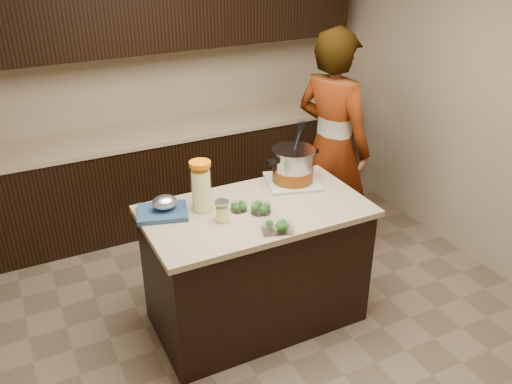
% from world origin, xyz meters
% --- Properties ---
extents(ground_plane, '(4.00, 4.00, 0.00)m').
position_xyz_m(ground_plane, '(0.00, 0.00, 0.00)').
color(ground_plane, brown).
rests_on(ground_plane, ground).
extents(room_shell, '(4.04, 4.04, 2.72)m').
position_xyz_m(room_shell, '(0.00, 0.00, 1.71)').
color(room_shell, tan).
rests_on(room_shell, ground).
extents(back_cabinets, '(3.60, 0.63, 2.33)m').
position_xyz_m(back_cabinets, '(0.00, 1.74, 0.94)').
color(back_cabinets, black).
rests_on(back_cabinets, ground).
extents(island, '(1.46, 0.81, 0.90)m').
position_xyz_m(island, '(0.00, 0.00, 0.45)').
color(island, black).
rests_on(island, ground).
extents(dish_towel, '(0.44, 0.44, 0.02)m').
position_xyz_m(dish_towel, '(0.40, 0.23, 0.91)').
color(dish_towel, '#668A5D').
rests_on(dish_towel, island).
extents(stock_pot, '(0.43, 0.34, 0.43)m').
position_xyz_m(stock_pot, '(0.40, 0.22, 1.02)').
color(stock_pot, '#B7B7BC').
rests_on(stock_pot, dish_towel).
extents(lemonade_pitcher, '(0.15, 0.15, 0.33)m').
position_xyz_m(lemonade_pitcher, '(-0.32, 0.14, 1.05)').
color(lemonade_pitcher, '#FAF598').
rests_on(lemonade_pitcher, island).
extents(mason_jar, '(0.12, 0.12, 0.15)m').
position_xyz_m(mason_jar, '(-0.26, -0.05, 0.97)').
color(mason_jar, '#FAF598').
rests_on(mason_jar, island).
extents(broccoli_tub_left, '(0.14, 0.14, 0.05)m').
position_xyz_m(broccoli_tub_left, '(-0.11, 0.03, 0.92)').
color(broccoli_tub_left, silver).
rests_on(broccoli_tub_left, island).
extents(broccoli_tub_right, '(0.17, 0.17, 0.06)m').
position_xyz_m(broccoli_tub_right, '(0.00, -0.06, 0.93)').
color(broccoli_tub_right, silver).
rests_on(broccoli_tub_right, island).
extents(broccoli_tub_rect, '(0.22, 0.19, 0.07)m').
position_xyz_m(broccoli_tub_rect, '(-0.01, -0.31, 0.93)').
color(broccoli_tub_rect, silver).
rests_on(broccoli_tub_rect, island).
extents(blue_tray, '(0.37, 0.33, 0.12)m').
position_xyz_m(blue_tray, '(-0.56, 0.19, 0.94)').
color(blue_tray, navy).
rests_on(blue_tray, island).
extents(person, '(0.65, 0.80, 1.89)m').
position_xyz_m(person, '(0.98, 0.59, 0.94)').
color(person, gray).
rests_on(person, ground).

